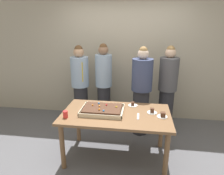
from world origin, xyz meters
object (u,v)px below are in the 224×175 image
at_px(plated_slice_near_left, 152,112).
at_px(person_green_shirt_behind, 141,91).
at_px(cake_server_utensil, 138,116).
at_px(person_serving_front, 80,85).
at_px(plated_slice_near_right, 163,115).
at_px(party_table, 116,119).
at_px(plated_slice_far_left, 133,105).
at_px(person_striped_tie_right, 104,83).
at_px(drink_cup_nearest, 65,114).
at_px(person_far_right_suit, 167,88).
at_px(sheet_cake, 103,110).

relative_size(plated_slice_near_left, person_green_shirt_behind, 0.09).
relative_size(cake_server_utensil, person_serving_front, 0.12).
height_order(plated_slice_near_right, person_green_shirt_behind, person_green_shirt_behind).
relative_size(party_table, plated_slice_near_right, 10.73).
bearing_deg(plated_slice_near_left, party_table, -171.28).
xyz_separation_m(plated_slice_far_left, person_striped_tie_right, (-0.63, 0.81, 0.09)).
xyz_separation_m(party_table, person_green_shirt_behind, (0.37, 0.81, 0.18)).
xyz_separation_m(plated_slice_near_right, person_green_shirt_behind, (-0.31, 0.85, 0.06)).
relative_size(plated_slice_near_left, person_striped_tie_right, 0.09).
distance_m(plated_slice_near_right, drink_cup_nearest, 1.38).
bearing_deg(person_far_right_suit, drink_cup_nearest, -4.37).
relative_size(plated_slice_near_right, person_far_right_suit, 0.09).
bearing_deg(drink_cup_nearest, person_striped_tie_right, 77.61).
xyz_separation_m(plated_slice_far_left, cake_server_utensil, (0.09, -0.39, -0.01)).
distance_m(cake_server_utensil, person_green_shirt_behind, 0.89).
bearing_deg(plated_slice_far_left, drink_cup_nearest, -148.79).
xyz_separation_m(plated_slice_far_left, person_green_shirt_behind, (0.13, 0.50, 0.07)).
bearing_deg(person_green_shirt_behind, plated_slice_far_left, 20.68).
xyz_separation_m(person_serving_front, person_striped_tie_right, (0.47, 0.06, 0.02)).
distance_m(party_table, plated_slice_far_left, 0.41).
bearing_deg(cake_server_utensil, party_table, 167.74).
bearing_deg(person_striped_tie_right, sheet_cake, -0.00).
distance_m(sheet_cake, drink_cup_nearest, 0.55).
height_order(sheet_cake, drink_cup_nearest, same).
relative_size(plated_slice_near_left, plated_slice_far_left, 1.00).
distance_m(party_table, person_serving_front, 1.38).
height_order(plated_slice_far_left, person_far_right_suit, person_far_right_suit).
bearing_deg(person_far_right_suit, person_striped_tie_right, -48.02).
distance_m(sheet_cake, person_serving_front, 1.24).
xyz_separation_m(plated_slice_near_right, drink_cup_nearest, (-1.37, -0.21, 0.02)).
height_order(sheet_cake, cake_server_utensil, sheet_cake).
height_order(party_table, plated_slice_far_left, plated_slice_far_left).
bearing_deg(plated_slice_near_right, person_far_right_suit, 80.50).
xyz_separation_m(party_table, person_far_right_suit, (0.85, 1.03, 0.19)).
height_order(sheet_cake, person_far_right_suit, person_far_right_suit).
relative_size(person_green_shirt_behind, person_striped_tie_right, 0.99).
xyz_separation_m(plated_slice_near_left, person_green_shirt_behind, (-0.17, 0.73, 0.06)).
relative_size(party_table, person_far_right_suit, 0.97).
height_order(party_table, plated_slice_near_left, plated_slice_near_left).
bearing_deg(plated_slice_near_left, cake_server_utensil, -143.01).
distance_m(sheet_cake, plated_slice_near_left, 0.74).
xyz_separation_m(person_striped_tie_right, person_far_right_suit, (1.25, -0.09, -0.01)).
distance_m(person_striped_tie_right, person_far_right_suit, 1.25).
relative_size(party_table, plated_slice_far_left, 10.73).
bearing_deg(person_green_shirt_behind, plated_slice_near_left, 48.23).
height_order(drink_cup_nearest, person_striped_tie_right, person_striped_tie_right).
xyz_separation_m(plated_slice_near_left, drink_cup_nearest, (-1.22, -0.33, 0.03)).
xyz_separation_m(plated_slice_far_left, drink_cup_nearest, (-0.93, -0.56, 0.03)).
bearing_deg(plated_slice_near_right, party_table, 176.98).
bearing_deg(plated_slice_near_left, plated_slice_near_right, -39.47).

